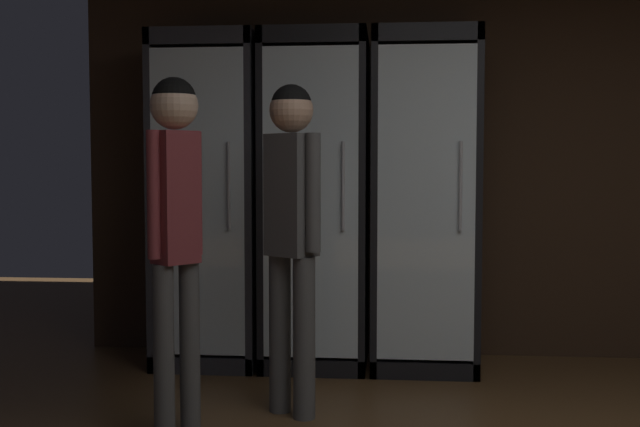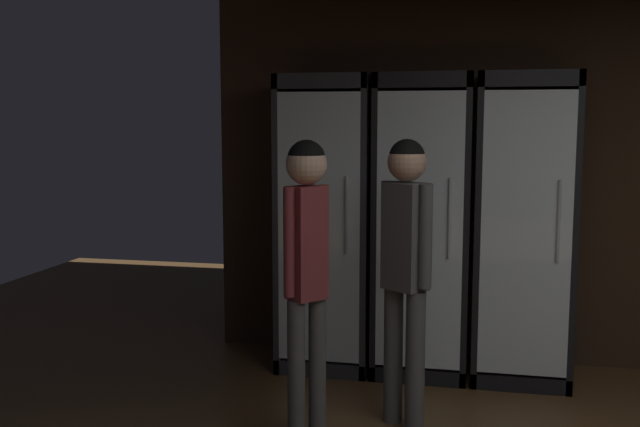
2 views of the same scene
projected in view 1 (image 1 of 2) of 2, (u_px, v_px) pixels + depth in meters
The scene contains 6 objects.
wall_back at pixel (551, 137), 4.82m from camera, with size 6.00×0.06×2.80m, color #382619.
cooler_far_left at pixel (212, 204), 4.72m from camera, with size 0.62×0.64×2.01m.
cooler_left at pixel (316, 205), 4.66m from camera, with size 0.62×0.64×2.01m.
cooler_center at pixel (423, 205), 4.60m from camera, with size 0.62×0.64×2.01m.
shopper_near at pixel (292, 213), 3.67m from camera, with size 0.30×0.26×1.61m.
shopper_far at pixel (175, 207), 3.38m from camera, with size 0.22×0.23×1.61m.
Camera 1 is at (-1.03, -1.92, 1.22)m, focal length 42.73 mm.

